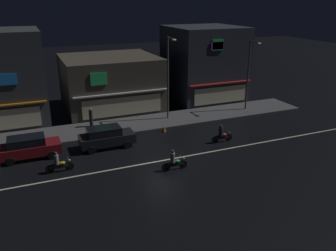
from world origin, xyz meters
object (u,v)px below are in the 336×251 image
(pedestrian_on_sidewalk, at_px, (91,118))
(motorcycle_opposite_lane, at_px, (222,135))
(streetlamp_mid, at_px, (169,72))
(parked_car_trailing, at_px, (106,137))
(traffic_cone, at_px, (164,129))
(motorcycle_following, at_px, (174,162))
(motorcycle_lead, at_px, (58,163))
(streetlamp_east, at_px, (250,70))
(parked_car_near_kerb, at_px, (29,147))

(pedestrian_on_sidewalk, relative_size, motorcycle_opposite_lane, 0.92)
(streetlamp_mid, height_order, motorcycle_opposite_lane, streetlamp_mid)
(parked_car_trailing, bearing_deg, traffic_cone, 14.43)
(motorcycle_following, bearing_deg, traffic_cone, -112.73)
(motorcycle_lead, bearing_deg, streetlamp_mid, 31.14)
(streetlamp_mid, distance_m, streetlamp_east, 8.76)
(parked_car_trailing, bearing_deg, streetlamp_mid, 30.49)
(pedestrian_on_sidewalk, bearing_deg, streetlamp_east, 71.64)
(motorcycle_lead, bearing_deg, parked_car_near_kerb, 116.46)
(streetlamp_east, distance_m, traffic_cone, 11.36)
(motorcycle_opposite_lane, bearing_deg, parked_car_near_kerb, 168.24)
(streetlamp_mid, height_order, parked_car_trailing, streetlamp_mid)
(motorcycle_following, bearing_deg, motorcycle_lead, -26.42)
(parked_car_near_kerb, distance_m, parked_car_trailing, 5.69)
(traffic_cone, bearing_deg, parked_car_near_kerb, -173.90)
(parked_car_trailing, relative_size, motorcycle_opposite_lane, 2.26)
(parked_car_near_kerb, bearing_deg, streetlamp_mid, 17.23)
(parked_car_near_kerb, height_order, parked_car_trailing, same)
(parked_car_near_kerb, bearing_deg, streetlamp_east, 9.30)
(streetlamp_mid, relative_size, motorcycle_lead, 4.10)
(motorcycle_opposite_lane, bearing_deg, traffic_cone, 129.28)
(pedestrian_on_sidewalk, bearing_deg, motorcycle_following, 4.36)
(parked_car_near_kerb, xyz_separation_m, motorcycle_lead, (1.69, -3.18, -0.24))
(motorcycle_lead, bearing_deg, parked_car_trailing, 34.87)
(motorcycle_following, bearing_deg, pedestrian_on_sidewalk, -77.11)
(parked_car_trailing, height_order, motorcycle_lead, parked_car_trailing)
(streetlamp_mid, bearing_deg, pedestrian_on_sidewalk, 174.59)
(parked_car_near_kerb, relative_size, traffic_cone, 7.82)
(streetlamp_east, bearing_deg, parked_car_trailing, -166.69)
(pedestrian_on_sidewalk, height_order, parked_car_near_kerb, pedestrian_on_sidewalk)
(streetlamp_east, height_order, motorcycle_lead, streetlamp_east)
(traffic_cone, bearing_deg, streetlamp_east, 12.71)
(streetlamp_east, relative_size, parked_car_near_kerb, 1.66)
(pedestrian_on_sidewalk, relative_size, motorcycle_following, 0.92)
(pedestrian_on_sidewalk, distance_m, motorcycle_opposite_lane, 11.90)
(motorcycle_lead, xyz_separation_m, traffic_cone, (9.51, 4.37, -0.36))
(motorcycle_following, bearing_deg, parked_car_near_kerb, -39.11)
(streetlamp_mid, height_order, parked_car_near_kerb, streetlamp_mid)
(parked_car_trailing, bearing_deg, pedestrian_on_sidewalk, 92.85)
(motorcycle_following, relative_size, motorcycle_opposite_lane, 1.00)
(parked_car_trailing, height_order, motorcycle_following, parked_car_trailing)
(streetlamp_mid, xyz_separation_m, motorcycle_lead, (-11.12, -7.15, -4.05))
(motorcycle_opposite_lane, bearing_deg, motorcycle_lead, -179.33)
(streetlamp_east, relative_size, traffic_cone, 12.97)
(streetlamp_mid, distance_m, motorcycle_opposite_lane, 8.18)
(streetlamp_east, relative_size, pedestrian_on_sidewalk, 4.09)
(parked_car_near_kerb, height_order, motorcycle_lead, parked_car_near_kerb)
(motorcycle_opposite_lane, xyz_separation_m, traffic_cone, (-3.42, 4.10, -0.36))
(streetlamp_east, distance_m, motorcycle_lead, 21.28)
(streetlamp_mid, xyz_separation_m, parked_car_trailing, (-7.12, -4.19, -3.82))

